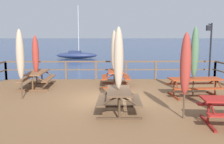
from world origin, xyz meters
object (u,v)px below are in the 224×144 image
Objects in this scene: patio_umbrella_tall_mid_left at (36,55)px; lamp_post_hooked at (210,43)px; patio_umbrella_short_mid at (186,65)px; patio_umbrella_short_back at (195,52)px; patio_umbrella_tall_mid_right at (119,59)px; picnic_table_mid_left at (116,75)px; picnic_table_front_left at (119,96)px; picnic_table_mid_centre at (37,76)px; patio_umbrella_tall_front at (114,51)px; picnic_table_back_left at (195,83)px; sailboat_distant at (77,55)px; patio_umbrella_tall_back_right at (20,55)px.

patio_umbrella_tall_mid_left is 0.79× the size of lamp_post_hooked.
patio_umbrella_short_back is at bearing 66.70° from patio_umbrella_short_mid.
patio_umbrella_short_mid is at bearing -116.84° from lamp_post_hooked.
picnic_table_mid_left is at bearing 89.47° from patio_umbrella_tall_mid_right.
picnic_table_front_left and picnic_table_mid_centre have the same top height.
patio_umbrella_tall_mid_right is at bearing -132.33° from lamp_post_hooked.
patio_umbrella_tall_front is at bearing 5.70° from picnic_table_mid_centre.
picnic_table_mid_centre is at bearing -170.92° from lamp_post_hooked.
patio_umbrella_tall_mid_left is at bearing 132.36° from patio_umbrella_tall_mid_right.
picnic_table_front_left is 2.34m from patio_umbrella_short_mid.
picnic_table_back_left is at bearing 34.30° from patio_umbrella_tall_mid_right.
patio_umbrella_tall_front is (-0.08, 0.05, 1.22)m from picnic_table_mid_left.
patio_umbrella_short_mid is (-1.30, -2.88, 1.10)m from picnic_table_back_left.
patio_umbrella_tall_mid_left is (-3.88, 4.27, 1.06)m from picnic_table_front_left.
patio_umbrella_short_mid reaches higher than patio_umbrella_tall_mid_left.
sailboat_distant is (-8.26, 27.84, -2.19)m from patio_umbrella_short_back.
picnic_table_front_left is 0.63× the size of patio_umbrella_tall_mid_right.
patio_umbrella_tall_back_right is (-7.01, -0.29, -0.07)m from patio_umbrella_short_back.
patio_umbrella_tall_front is (-3.32, 2.39, 1.21)m from picnic_table_back_left.
picnic_table_back_left is 0.70× the size of lamp_post_hooked.
picnic_table_mid_centre is 0.29× the size of sailboat_distant.
sailboat_distant reaches higher than patio_umbrella_tall_back_right.
picnic_table_mid_left is at bearing 144.23° from picnic_table_back_left.
sailboat_distant is at bearing 92.55° from patio_umbrella_tall_back_right.
patio_umbrella_tall_front is 1.06× the size of patio_umbrella_short_mid.
lamp_post_hooked is at bearing 11.49° from patio_umbrella_tall_front.
lamp_post_hooked is (5.14, 1.12, 1.56)m from picnic_table_mid_left.
sailboat_distant is (-8.34, 27.81, -0.91)m from picnic_table_back_left.
patio_umbrella_tall_mid_right is 30.54m from sailboat_distant.
patio_umbrella_tall_mid_right is at bearing -47.64° from patio_umbrella_tall_mid_left.
picnic_table_mid_centre is 0.80× the size of patio_umbrella_tall_back_right.
picnic_table_mid_left is at bearing 34.66° from patio_umbrella_tall_back_right.
picnic_table_mid_left is 0.74× the size of picnic_table_mid_centre.
sailboat_distant is at bearing 106.70° from picnic_table_back_left.
lamp_post_hooked is at bearing 12.24° from picnic_table_mid_left.
patio_umbrella_tall_mid_right is 1.01× the size of patio_umbrella_tall_front.
patio_umbrella_tall_front is at bearing 90.70° from picnic_table_front_left.
patio_umbrella_short_mid is (2.02, -5.27, -0.10)m from patio_umbrella_tall_front.
picnic_table_front_left is 0.79× the size of picnic_table_mid_centre.
picnic_table_mid_left is at bearing 5.00° from patio_umbrella_tall_mid_left.
lamp_post_hooked is 0.41× the size of sailboat_distant.
lamp_post_hooked is at bearing 63.16° from patio_umbrella_short_mid.
picnic_table_mid_centre is at bearing 131.93° from patio_umbrella_tall_mid_right.
picnic_table_mid_centre is 25.84m from sailboat_distant.
patio_umbrella_short_mid is (1.94, -5.22, 1.12)m from picnic_table_mid_left.
patio_umbrella_tall_mid_left is at bearing -87.34° from sailboat_distant.
picnic_table_mid_left is 1.23m from patio_umbrella_tall_front.
picnic_table_mid_left is at bearing 4.79° from picnic_table_mid_centre.
picnic_table_front_left is at bearing -132.06° from lamp_post_hooked.
patio_umbrella_tall_mid_right is 2.08m from patio_umbrella_short_mid.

